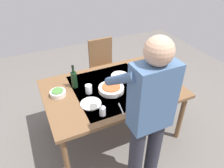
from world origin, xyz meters
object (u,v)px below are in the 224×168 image
at_px(dining_table, 112,92).
at_px(water_cup_far_left, 135,88).
at_px(water_cup_near_left, 89,89).
at_px(dinner_plate_far, 91,104).
at_px(side_bowl_salad, 58,93).
at_px(dinner_plate_near, 120,76).
at_px(water_cup_near_right, 154,78).
at_px(person_server, 149,116).
at_px(wine_glass_left, 147,93).
at_px(wine_glass_right, 155,65).
at_px(chair_near, 103,63).
at_px(water_cup_far_right, 102,111).
at_px(wine_bottle, 74,79).
at_px(serving_bowl_pasta, 111,89).

relative_size(dining_table, water_cup_far_left, 15.44).
height_order(water_cup_near_left, dinner_plate_far, water_cup_near_left).
xyz_separation_m(side_bowl_salad, dinner_plate_far, (-0.29, 0.31, -0.03)).
xyz_separation_m(side_bowl_salad, dinner_plate_near, (-0.83, -0.07, -0.03)).
relative_size(water_cup_near_right, dinner_plate_far, 0.39).
relative_size(dining_table, person_server, 0.96).
bearing_deg(wine_glass_left, dining_table, -58.45).
distance_m(water_cup_near_left, side_bowl_salad, 0.35).
height_order(water_cup_near_left, dinner_plate_near, water_cup_near_left).
bearing_deg(dining_table, water_cup_near_right, 169.06).
distance_m(wine_glass_right, dinner_plate_near, 0.49).
height_order(wine_glass_left, dinner_plate_near, wine_glass_left).
distance_m(water_cup_near_right, side_bowl_salad, 1.18).
relative_size(dining_table, chair_near, 1.78).
xyz_separation_m(wine_glass_right, water_cup_far_left, (0.46, 0.28, -0.05)).
distance_m(water_cup_near_left, water_cup_far_right, 0.41).
xyz_separation_m(wine_bottle, dinner_plate_far, (-0.06, 0.39, -0.10)).
xyz_separation_m(wine_bottle, side_bowl_salad, (0.22, 0.08, -0.08)).
bearing_deg(wine_glass_right, water_cup_far_right, 26.83).
relative_size(water_cup_near_right, side_bowl_salad, 0.49).
bearing_deg(chair_near, wine_glass_right, 115.45).
distance_m(wine_glass_left, water_cup_near_left, 0.66).
bearing_deg(water_cup_near_right, serving_bowl_pasta, -4.24).
bearing_deg(water_cup_near_right, water_cup_near_left, -8.28).
relative_size(dining_table, dinner_plate_near, 7.04).
height_order(wine_bottle, water_cup_far_left, wine_bottle).
bearing_deg(serving_bowl_pasta, water_cup_near_left, -17.04).
relative_size(water_cup_near_left, serving_bowl_pasta, 0.35).
height_order(wine_glass_left, serving_bowl_pasta, wine_glass_left).
distance_m(wine_glass_left, serving_bowl_pasta, 0.43).
height_order(water_cup_far_right, serving_bowl_pasta, water_cup_far_right).
bearing_deg(dinner_plate_near, dining_table, 43.50).
distance_m(dining_table, water_cup_near_left, 0.31).
bearing_deg(person_server, dining_table, -92.13).
bearing_deg(water_cup_near_right, wine_glass_right, -125.93).
height_order(chair_near, water_cup_far_right, chair_near).
bearing_deg(person_server, dinner_plate_far, -63.47).
height_order(wine_glass_right, water_cup_far_left, wine_glass_right).
xyz_separation_m(wine_glass_right, dinner_plate_near, (0.47, -0.10, -0.10)).
height_order(water_cup_near_right, side_bowl_salad, water_cup_near_right).
distance_m(person_server, side_bowl_salad, 1.12).
bearing_deg(water_cup_near_right, dinner_plate_far, 5.45).
height_order(dining_table, wine_bottle, wine_bottle).
bearing_deg(serving_bowl_pasta, wine_bottle, -35.59).
distance_m(serving_bowl_pasta, dinner_plate_far, 0.33).
distance_m(wine_glass_left, water_cup_far_right, 0.53).
height_order(water_cup_far_left, water_cup_far_right, water_cup_far_left).
height_order(person_server, dinner_plate_far, person_server).
relative_size(water_cup_near_left, water_cup_far_left, 1.00).
relative_size(wine_bottle, wine_glass_right, 1.96).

